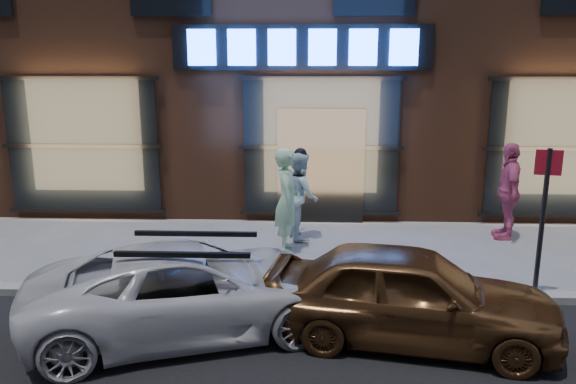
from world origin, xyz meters
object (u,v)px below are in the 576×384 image
Objects in this scene: man_cap at (300,195)px; white_suv at (191,289)px; passerby at (508,191)px; sign_post at (543,210)px; gold_sedan at (410,294)px; man_bowtie at (287,201)px.

man_cap reaches higher than white_suv.
sign_post is at bearing -2.25° from passerby.
gold_sedan is (1.40, -4.03, -0.24)m from man_cap.
man_bowtie is 3.64m from gold_sedan.
man_bowtie is 3.29m from white_suv.
white_suv is (-5.27, -4.02, -0.37)m from passerby.
man_bowtie is 1.01× the size of passerby.
sign_post is (3.66, -1.95, 0.39)m from man_bowtie.
man_bowtie reaches higher than white_suv.
sign_post is at bearing -143.79° from man_cap.
sign_post is (-0.53, -2.88, 0.40)m from passerby.
white_suv is 4.94m from sign_post.
sign_post reaches higher than passerby.
man_cap is at bearing -36.26° from white_suv.
white_suv is (-1.08, -3.09, -0.38)m from man_bowtie.
passerby is (3.96, 0.14, 0.09)m from man_cap.
passerby is 2.96m from sign_post.
man_cap is 0.77× the size of sign_post.
passerby is at bearing -103.17° from man_cap.
passerby reaches higher than white_suv.
passerby is at bearing 91.40° from sign_post.
man_bowtie is 0.53× the size of gold_sedan.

